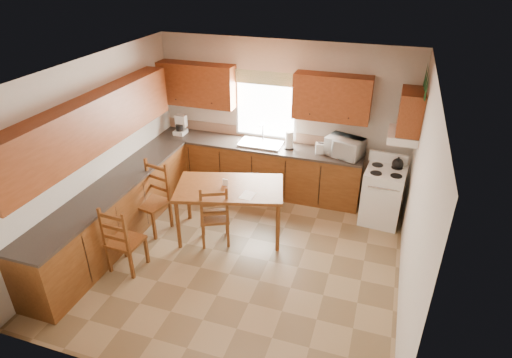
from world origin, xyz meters
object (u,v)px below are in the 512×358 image
(microwave, at_px, (345,147))
(dining_table, at_px, (230,211))
(chair_near_left, at_px, (125,237))
(chair_near_right, at_px, (214,213))
(chair_far_right, at_px, (271,175))
(stove, at_px, (382,196))
(chair_far_left, at_px, (151,199))

(microwave, relative_size, dining_table, 0.34)
(microwave, bearing_deg, dining_table, -117.15)
(chair_near_left, relative_size, chair_near_right, 1.02)
(microwave, relative_size, chair_near_right, 0.54)
(chair_far_right, bearing_deg, microwave, 31.62)
(chair_far_right, bearing_deg, dining_table, -77.69)
(chair_near_right, bearing_deg, stove, -174.52)
(dining_table, bearing_deg, chair_near_left, -147.00)
(chair_near_left, distance_m, chair_far_left, 0.95)
(dining_table, relative_size, chair_near_left, 1.54)
(dining_table, height_order, chair_far_left, chair_far_left)
(microwave, bearing_deg, chair_near_right, -115.42)
(stove, bearing_deg, microwave, 159.67)
(chair_far_left, bearing_deg, chair_near_right, 13.84)
(chair_far_left, height_order, chair_far_right, chair_far_left)
(dining_table, height_order, chair_near_right, chair_near_right)
(chair_near_left, xyz_separation_m, chair_far_right, (1.35, 2.52, -0.09))
(stove, bearing_deg, dining_table, -147.89)
(chair_near_right, distance_m, chair_far_right, 1.62)
(chair_near_left, bearing_deg, chair_near_right, -130.80)
(chair_far_left, xyz_separation_m, chair_far_right, (1.49, 1.58, -0.13))
(stove, relative_size, chair_near_right, 0.89)
(dining_table, bearing_deg, microwave, 29.42)
(dining_table, distance_m, chair_far_left, 1.26)
(chair_near_left, xyz_separation_m, chair_far_left, (-0.14, 0.93, 0.04))
(chair_far_left, relative_size, chair_far_right, 1.31)
(chair_near_right, height_order, chair_far_right, chair_near_right)
(microwave, distance_m, chair_far_left, 3.26)
(microwave, relative_size, chair_far_left, 0.49)
(stove, bearing_deg, chair_near_right, -144.63)
(dining_table, xyz_separation_m, chair_near_left, (-1.08, -1.21, 0.09))
(stove, relative_size, dining_table, 0.57)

